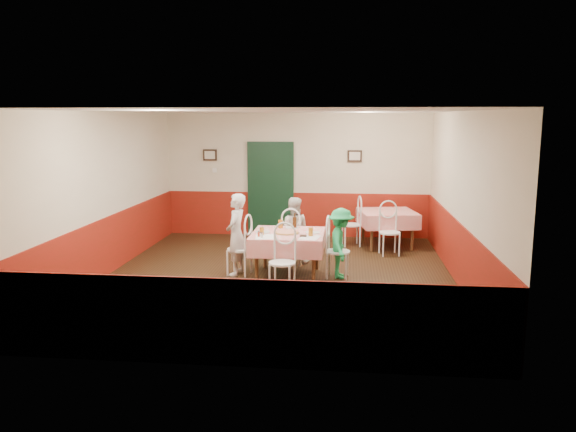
# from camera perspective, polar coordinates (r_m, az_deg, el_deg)

# --- Properties ---
(floor) EXTENTS (7.00, 7.00, 0.00)m
(floor) POSITION_cam_1_polar(r_m,az_deg,el_deg) (9.65, -1.00, -6.27)
(floor) COLOR black
(floor) RESTS_ON ground
(ceiling) EXTENTS (7.00, 7.00, 0.00)m
(ceiling) POSITION_cam_1_polar(r_m,az_deg,el_deg) (9.26, -1.05, 10.60)
(ceiling) COLOR white
(ceiling) RESTS_ON back_wall
(back_wall) EXTENTS (6.00, 0.10, 2.80)m
(back_wall) POSITION_cam_1_polar(r_m,az_deg,el_deg) (12.81, 0.91, 4.16)
(back_wall) COLOR beige
(back_wall) RESTS_ON ground
(front_wall) EXTENTS (6.00, 0.10, 2.80)m
(front_wall) POSITION_cam_1_polar(r_m,az_deg,el_deg) (5.95, -5.20, -2.69)
(front_wall) COLOR beige
(front_wall) RESTS_ON ground
(left_wall) EXTENTS (0.10, 7.00, 2.80)m
(left_wall) POSITION_cam_1_polar(r_m,az_deg,el_deg) (10.17, -18.07, 2.14)
(left_wall) COLOR beige
(left_wall) RESTS_ON ground
(right_wall) EXTENTS (0.10, 7.00, 2.80)m
(right_wall) POSITION_cam_1_polar(r_m,az_deg,el_deg) (9.46, 17.32, 1.63)
(right_wall) COLOR beige
(right_wall) RESTS_ON ground
(wainscot_back) EXTENTS (6.00, 0.03, 1.00)m
(wainscot_back) POSITION_cam_1_polar(r_m,az_deg,el_deg) (12.92, 0.90, 0.18)
(wainscot_back) COLOR maroon
(wainscot_back) RESTS_ON ground
(wainscot_front) EXTENTS (6.00, 0.03, 1.00)m
(wainscot_front) POSITION_cam_1_polar(r_m,az_deg,el_deg) (6.22, -5.04, -10.77)
(wainscot_front) COLOR maroon
(wainscot_front) RESTS_ON ground
(wainscot_left) EXTENTS (0.03, 7.00, 1.00)m
(wainscot_left) POSITION_cam_1_polar(r_m,az_deg,el_deg) (10.31, -17.72, -2.81)
(wainscot_left) COLOR maroon
(wainscot_left) RESTS_ON ground
(wainscot_right) EXTENTS (0.03, 7.00, 1.00)m
(wainscot_right) POSITION_cam_1_polar(r_m,az_deg,el_deg) (9.63, 16.95, -3.67)
(wainscot_right) COLOR maroon
(wainscot_right) RESTS_ON ground
(door) EXTENTS (0.96, 0.06, 2.10)m
(door) POSITION_cam_1_polar(r_m,az_deg,el_deg) (12.87, -1.78, 2.62)
(door) COLOR black
(door) RESTS_ON ground
(picture_left) EXTENTS (0.32, 0.03, 0.26)m
(picture_left) POSITION_cam_1_polar(r_m,az_deg,el_deg) (13.05, -7.93, 6.16)
(picture_left) COLOR black
(picture_left) RESTS_ON back_wall
(picture_right) EXTENTS (0.32, 0.03, 0.26)m
(picture_right) POSITION_cam_1_polar(r_m,az_deg,el_deg) (12.67, 6.80, 6.07)
(picture_right) COLOR black
(picture_right) RESTS_ON back_wall
(thermostat) EXTENTS (0.10, 0.03, 0.10)m
(thermostat) POSITION_cam_1_polar(r_m,az_deg,el_deg) (13.06, -7.47, 4.63)
(thermostat) COLOR white
(thermostat) RESTS_ON back_wall
(main_table) EXTENTS (1.22, 1.22, 0.77)m
(main_table) POSITION_cam_1_polar(r_m,az_deg,el_deg) (9.66, 0.00, -3.95)
(main_table) COLOR red
(main_table) RESTS_ON ground
(second_table) EXTENTS (1.30, 1.30, 0.77)m
(second_table) POSITION_cam_1_polar(r_m,az_deg,el_deg) (12.03, 10.02, -1.31)
(second_table) COLOR red
(second_table) RESTS_ON ground
(chair_left) EXTENTS (0.49, 0.49, 0.90)m
(chair_left) POSITION_cam_1_polar(r_m,az_deg,el_deg) (9.76, -4.97, -3.38)
(chair_left) COLOR white
(chair_left) RESTS_ON ground
(chair_right) EXTENTS (0.46, 0.46, 0.90)m
(chair_right) POSITION_cam_1_polar(r_m,az_deg,el_deg) (9.59, 5.07, -3.63)
(chair_right) COLOR white
(chair_right) RESTS_ON ground
(chair_far) EXTENTS (0.47, 0.47, 0.90)m
(chair_far) POSITION_cam_1_polar(r_m,az_deg,el_deg) (10.46, 0.50, -2.43)
(chair_far) COLOR white
(chair_far) RESTS_ON ground
(chair_near) EXTENTS (0.48, 0.48, 0.90)m
(chair_near) POSITION_cam_1_polar(r_m,az_deg,el_deg) (8.82, -0.60, -4.80)
(chair_near) COLOR white
(chair_near) RESTS_ON ground
(chair_second_a) EXTENTS (0.49, 0.49, 0.90)m
(chair_second_a) POSITION_cam_1_polar(r_m,az_deg,el_deg) (11.99, 6.46, -0.89)
(chair_second_a) COLOR white
(chair_second_a) RESTS_ON ground
(chair_second_b) EXTENTS (0.49, 0.49, 0.90)m
(chair_second_b) POSITION_cam_1_polar(r_m,az_deg,el_deg) (11.29, 10.29, -1.68)
(chair_second_b) COLOR white
(chair_second_b) RESTS_ON ground
(pizza) EXTENTS (0.40, 0.40, 0.03)m
(pizza) POSITION_cam_1_polar(r_m,az_deg,el_deg) (9.52, -0.11, -1.69)
(pizza) COLOR #B74723
(pizza) RESTS_ON main_table
(plate_left) EXTENTS (0.25, 0.25, 0.01)m
(plate_left) POSITION_cam_1_polar(r_m,az_deg,el_deg) (9.60, -2.59, -1.64)
(plate_left) COLOR white
(plate_left) RESTS_ON main_table
(plate_right) EXTENTS (0.25, 0.25, 0.01)m
(plate_right) POSITION_cam_1_polar(r_m,az_deg,el_deg) (9.56, 2.52, -1.69)
(plate_right) COLOR white
(plate_right) RESTS_ON main_table
(plate_far) EXTENTS (0.25, 0.25, 0.01)m
(plate_far) POSITION_cam_1_polar(r_m,az_deg,el_deg) (9.98, 0.40, -1.18)
(plate_far) COLOR white
(plate_far) RESTS_ON main_table
(glass_a) EXTENTS (0.07, 0.07, 0.13)m
(glass_a) POSITION_cam_1_polar(r_m,az_deg,el_deg) (9.39, -2.67, -1.55)
(glass_a) COLOR #BF7219
(glass_a) RESTS_ON main_table
(glass_b) EXTENTS (0.08, 0.08, 0.14)m
(glass_b) POSITION_cam_1_polar(r_m,az_deg,el_deg) (9.30, 2.32, -1.62)
(glass_b) COLOR #BF7219
(glass_b) RESTS_ON main_table
(glass_c) EXTENTS (0.08, 0.08, 0.15)m
(glass_c) POSITION_cam_1_polar(r_m,az_deg,el_deg) (9.95, -0.76, -0.82)
(glass_c) COLOR #BF7219
(glass_c) RESTS_ON main_table
(beer_bottle) EXTENTS (0.07, 0.07, 0.25)m
(beer_bottle) POSITION_cam_1_polar(r_m,az_deg,el_deg) (9.93, 0.68, -0.56)
(beer_bottle) COLOR #381C0A
(beer_bottle) RESTS_ON main_table
(shaker_a) EXTENTS (0.04, 0.04, 0.09)m
(shaker_a) POSITION_cam_1_polar(r_m,az_deg,el_deg) (9.22, -2.79, -1.89)
(shaker_a) COLOR silver
(shaker_a) RESTS_ON main_table
(shaker_b) EXTENTS (0.04, 0.04, 0.09)m
(shaker_b) POSITION_cam_1_polar(r_m,az_deg,el_deg) (9.16, -2.67, -1.96)
(shaker_b) COLOR silver
(shaker_b) RESTS_ON main_table
(shaker_c) EXTENTS (0.04, 0.04, 0.09)m
(shaker_c) POSITION_cam_1_polar(r_m,az_deg,el_deg) (9.26, -2.99, -1.84)
(shaker_c) COLOR #B23319
(shaker_c) RESTS_ON main_table
(menu_left) EXTENTS (0.35, 0.44, 0.00)m
(menu_left) POSITION_cam_1_polar(r_m,az_deg,el_deg) (9.25, -2.38, -2.13)
(menu_left) COLOR white
(menu_left) RESTS_ON main_table
(menu_right) EXTENTS (0.38, 0.45, 0.00)m
(menu_right) POSITION_cam_1_polar(r_m,az_deg,el_deg) (9.19, 2.22, -2.19)
(menu_right) COLOR white
(menu_right) RESTS_ON main_table
(wallet) EXTENTS (0.11, 0.09, 0.02)m
(wallet) POSITION_cam_1_polar(r_m,az_deg,el_deg) (9.28, 1.56, -2.02)
(wallet) COLOR black
(wallet) RESTS_ON main_table
(diner_left) EXTENTS (0.40, 0.56, 1.42)m
(diner_left) POSITION_cam_1_polar(r_m,az_deg,el_deg) (9.72, -5.29, -1.88)
(diner_left) COLOR gray
(diner_left) RESTS_ON ground
(diner_far) EXTENTS (0.62, 0.49, 1.25)m
(diner_far) POSITION_cam_1_polar(r_m,az_deg,el_deg) (10.47, 0.53, -1.45)
(diner_far) COLOR gray
(diner_far) RESTS_ON ground
(diner_right) EXTENTS (0.47, 0.79, 1.20)m
(diner_right) POSITION_cam_1_polar(r_m,az_deg,el_deg) (9.55, 5.38, -2.76)
(diner_right) COLOR gray
(diner_right) RESTS_ON ground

